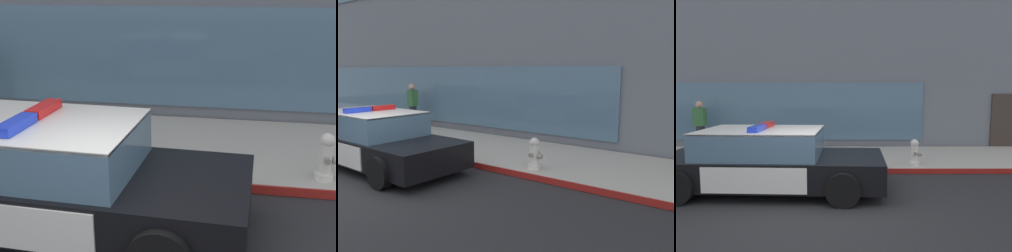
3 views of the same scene
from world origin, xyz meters
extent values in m
plane|color=#262628|center=(0.00, 0.00, 0.00)|extent=(48.00, 48.00, 0.00)
cube|color=#B2ADA3|center=(0.00, 4.06, 0.07)|extent=(48.00, 3.20, 0.15)
cube|color=maroon|center=(0.00, 2.45, 0.08)|extent=(28.80, 0.04, 0.14)
cube|color=slate|center=(-1.22, 11.57, 4.25)|extent=(25.32, 11.70, 8.49)
cube|color=slate|center=(-4.26, 5.68, 1.45)|extent=(15.19, 0.08, 2.10)
cube|color=black|center=(-1.16, 1.13, 0.50)|extent=(4.99, 2.07, 0.60)
cube|color=silver|center=(0.42, 1.07, 0.67)|extent=(1.74, 1.91, 0.05)
cube|color=silver|center=(-2.88, 1.19, 0.67)|extent=(1.45, 1.90, 0.05)
cube|color=silver|center=(-1.22, 2.08, 0.50)|extent=(2.07, 0.11, 0.51)
cube|color=yellow|center=(-1.22, 2.10, 0.50)|extent=(0.22, 0.02, 0.26)
cube|color=slate|center=(-1.35, 1.13, 1.07)|extent=(2.62, 1.79, 0.60)
cube|color=silver|center=(-1.35, 1.13, 1.36)|extent=(2.62, 1.79, 0.04)
cube|color=red|center=(-1.34, 1.47, 1.44)|extent=(0.22, 0.65, 0.11)
cube|color=blue|center=(-1.37, 0.80, 1.44)|extent=(0.22, 0.65, 0.11)
cylinder|color=black|center=(0.50, 2.00, 0.34)|extent=(0.69, 0.25, 0.68)
cylinder|color=black|center=(0.43, 0.12, 0.34)|extent=(0.69, 0.25, 0.68)
cylinder|color=black|center=(-2.74, 2.13, 0.34)|extent=(0.69, 0.25, 0.68)
cylinder|color=silver|center=(2.41, 2.83, 0.20)|extent=(0.28, 0.28, 0.10)
cylinder|color=silver|center=(2.41, 2.83, 0.47)|extent=(0.19, 0.19, 0.45)
sphere|color=silver|center=(2.41, 2.83, 0.77)|extent=(0.22, 0.22, 0.22)
cylinder|color=gray|center=(2.41, 2.83, 0.84)|extent=(0.06, 0.06, 0.05)
cylinder|color=gray|center=(2.41, 2.68, 0.50)|extent=(0.09, 0.10, 0.09)
cylinder|color=gray|center=(2.41, 2.97, 0.50)|extent=(0.09, 0.10, 0.09)
cylinder|color=gray|center=(2.56, 2.83, 0.46)|extent=(0.10, 0.12, 0.12)
cylinder|color=#23232D|center=(-4.56, 5.00, 0.57)|extent=(0.28, 0.28, 0.85)
cube|color=#336638|center=(-4.56, 5.00, 1.31)|extent=(0.43, 0.32, 0.62)
sphere|color=tan|center=(-4.56, 5.00, 1.74)|extent=(0.24, 0.24, 0.24)
camera|label=1|loc=(1.17, -3.66, 2.98)|focal=47.90mm
camera|label=2|loc=(6.65, -3.95, 2.41)|focal=38.25mm
camera|label=3|loc=(0.45, -5.47, 2.23)|focal=32.43mm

